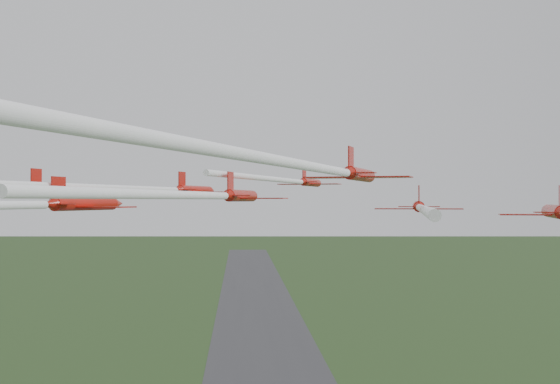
{
  "coord_description": "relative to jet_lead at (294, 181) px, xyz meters",
  "views": [
    {
      "loc": [
        -8.52,
        -79.52,
        51.67
      ],
      "look_at": [
        -4.05,
        -2.3,
        52.57
      ],
      "focal_mm": 45.0,
      "sensor_mm": 36.0,
      "label": 1
    }
  ],
  "objects": [
    {
      "name": "runway",
      "position": [
        1.59,
        190.01,
        -54.1
      ],
      "size": [
        38.0,
        900.0,
        0.04
      ],
      "primitive_type": "cube",
      "color": "#373739",
      "rests_on": "ground"
    },
    {
      "name": "jet_lead",
      "position": [
        0.0,
        0.0,
        0.0
      ],
      "size": [
        17.47,
        42.2,
        2.61
      ],
      "rotation": [
        0.0,
        0.0,
        -0.34
      ],
      "color": "red"
    },
    {
      "name": "jet_row2_left",
      "position": [
        -15.8,
        -10.65,
        -1.24
      ],
      "size": [
        18.8,
        43.63,
        2.72
      ],
      "rotation": [
        0.0,
        0.0,
        -0.36
      ],
      "color": "red"
    },
    {
      "name": "jet_row2_right",
      "position": [
        10.88,
        -21.34,
        -3.18
      ],
      "size": [
        16.01,
        51.88,
        2.93
      ],
      "rotation": [
        0.0,
        0.0,
        -0.24
      ],
      "color": "red"
    },
    {
      "name": "jet_row3_left",
      "position": [
        -29.41,
        -20.42,
        -1.44
      ],
      "size": [
        16.24,
        43.96,
        2.83
      ],
      "rotation": [
        0.0,
        0.0,
        -0.29
      ],
      "color": "red"
    },
    {
      "name": "jet_row3_mid",
      "position": [
        -9.18,
        -29.29,
        -2.04
      ],
      "size": [
        15.26,
        45.14,
        2.79
      ],
      "rotation": [
        0.0,
        0.0,
        -0.26
      ],
      "color": "red"
    },
    {
      "name": "jet_row4_right",
      "position": [
        -3.74,
        -51.64,
        -0.49
      ],
      "size": [
        24.94,
        59.89,
        2.45
      ],
      "rotation": [
        0.0,
        0.0,
        -0.36
      ],
      "color": "red"
    }
  ]
}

